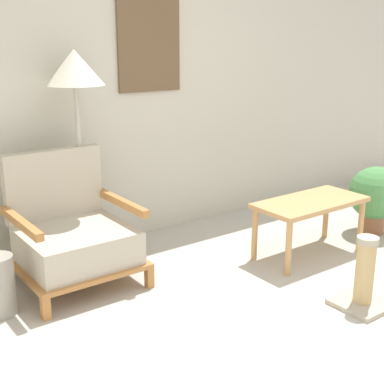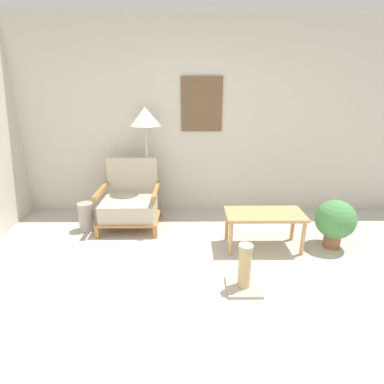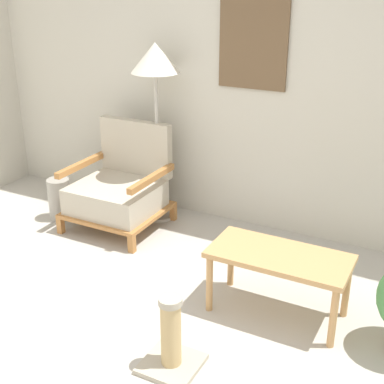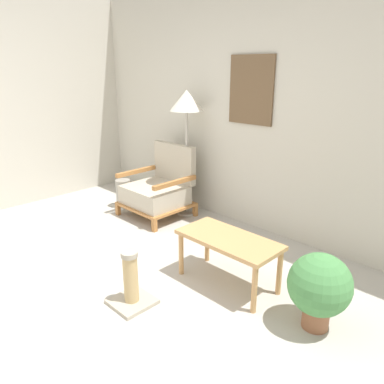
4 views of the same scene
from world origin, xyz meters
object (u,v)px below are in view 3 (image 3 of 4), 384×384
at_px(scratching_post, 171,342).
at_px(coffee_table, 279,262).
at_px(floor_lamp, 155,68).
at_px(armchair, 120,189).
at_px(vase, 60,199).

bearing_deg(scratching_post, coffee_table, 65.28).
bearing_deg(floor_lamp, armchair, -126.74).
height_order(vase, scratching_post, scratching_post).
distance_m(vase, scratching_post, 2.21).
bearing_deg(floor_lamp, scratching_post, -57.20).
bearing_deg(armchair, scratching_post, -47.03).
xyz_separation_m(armchair, scratching_post, (1.29, -1.38, -0.17)).
relative_size(floor_lamp, vase, 4.13).
relative_size(armchair, vase, 2.35).
xyz_separation_m(coffee_table, scratching_post, (-0.35, -0.76, -0.21)).
height_order(coffee_table, scratching_post, scratching_post).
relative_size(floor_lamp, coffee_table, 1.74).
bearing_deg(scratching_post, vase, 146.20).
bearing_deg(armchair, coffee_table, -20.78).
bearing_deg(vase, floor_lamp, 29.65).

